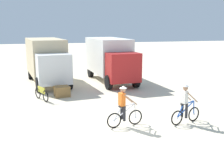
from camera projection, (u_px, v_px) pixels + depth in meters
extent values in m
plane|color=beige|center=(126.00, 128.00, 12.04)|extent=(120.00, 120.00, 0.00)
cube|color=#CCB78E|center=(45.00, 56.00, 21.51)|extent=(3.02, 5.45, 2.70)
cube|color=silver|center=(54.00, 69.00, 18.53)|extent=(2.37, 1.76, 2.00)
cube|color=black|center=(56.00, 65.00, 17.83)|extent=(2.02, 0.33, 0.80)
cylinder|color=black|center=(69.00, 82.00, 19.20)|extent=(0.44, 1.03, 1.00)
cylinder|color=black|center=(39.00, 85.00, 18.45)|extent=(0.44, 1.03, 1.00)
cylinder|color=black|center=(55.00, 72.00, 23.73)|extent=(0.44, 1.03, 1.00)
cylinder|color=black|center=(31.00, 73.00, 22.98)|extent=(0.44, 1.03, 1.00)
cube|color=white|center=(108.00, 55.00, 22.31)|extent=(2.74, 5.35, 2.70)
cube|color=#B21E1E|center=(123.00, 67.00, 19.26)|extent=(2.30, 1.64, 2.00)
cube|color=black|center=(127.00, 64.00, 18.54)|extent=(2.02, 0.22, 0.80)
cylinder|color=black|center=(136.00, 80.00, 19.88)|extent=(0.39, 1.02, 1.00)
cylinder|color=black|center=(109.00, 82.00, 19.24)|extent=(0.39, 1.02, 1.00)
cylinder|color=black|center=(113.00, 70.00, 24.51)|extent=(0.39, 1.02, 1.00)
cylinder|color=black|center=(90.00, 71.00, 23.86)|extent=(0.39, 1.02, 1.00)
torus|color=black|center=(135.00, 117.00, 12.40)|extent=(0.68, 0.18, 0.68)
cylinder|color=silver|center=(135.00, 117.00, 12.40)|extent=(0.09, 0.09, 0.08)
torus|color=black|center=(114.00, 120.00, 11.97)|extent=(0.68, 0.18, 0.68)
cylinder|color=silver|center=(114.00, 120.00, 11.97)|extent=(0.09, 0.09, 0.08)
cylinder|color=silver|center=(125.00, 112.00, 12.11)|extent=(1.02, 0.23, 0.68)
cylinder|color=silver|center=(128.00, 105.00, 12.12)|extent=(0.66, 0.16, 0.13)
cylinder|color=silver|center=(118.00, 114.00, 11.98)|extent=(0.39, 0.12, 0.59)
cylinder|color=silver|center=(135.00, 110.00, 12.33)|extent=(0.11, 0.07, 0.64)
cylinder|color=silver|center=(135.00, 103.00, 12.25)|extent=(0.13, 0.52, 0.04)
cube|color=black|center=(121.00, 106.00, 11.99)|extent=(0.26, 0.16, 0.06)
cube|color=orange|center=(122.00, 99.00, 11.94)|extent=(0.25, 0.35, 0.56)
sphere|color=#A87A5B|center=(123.00, 90.00, 11.88)|extent=(0.22, 0.22, 0.22)
cone|color=silver|center=(123.00, 87.00, 11.85)|extent=(0.32, 0.32, 0.10)
cylinder|color=#26262B|center=(122.00, 112.00, 12.20)|extent=(0.12, 0.12, 0.66)
cylinder|color=#26262B|center=(124.00, 114.00, 11.97)|extent=(0.12, 0.12, 0.66)
cylinder|color=#A87A5B|center=(127.00, 98.00, 12.24)|extent=(0.62, 0.20, 0.53)
cylinder|color=#A87A5B|center=(131.00, 100.00, 11.92)|extent=(0.63, 0.12, 0.53)
torus|color=black|center=(194.00, 114.00, 12.83)|extent=(0.67, 0.25, 0.68)
cylinder|color=silver|center=(194.00, 114.00, 12.83)|extent=(0.10, 0.10, 0.08)
torus|color=black|center=(177.00, 118.00, 12.30)|extent=(0.67, 0.25, 0.68)
cylinder|color=silver|center=(177.00, 118.00, 12.30)|extent=(0.10, 0.10, 0.08)
cylinder|color=blue|center=(186.00, 109.00, 12.49)|extent=(1.00, 0.33, 0.68)
cylinder|color=blue|center=(189.00, 103.00, 12.52)|extent=(0.65, 0.23, 0.13)
cylinder|color=blue|center=(180.00, 111.00, 12.33)|extent=(0.39, 0.16, 0.59)
cylinder|color=blue|center=(194.00, 108.00, 12.76)|extent=(0.11, 0.08, 0.64)
cylinder|color=silver|center=(194.00, 101.00, 12.68)|extent=(0.18, 0.51, 0.04)
cube|color=black|center=(183.00, 104.00, 12.36)|extent=(0.26, 0.18, 0.06)
cube|color=silver|center=(184.00, 97.00, 12.30)|extent=(0.28, 0.36, 0.56)
sphere|color=#A87A5B|center=(185.00, 88.00, 12.25)|extent=(0.22, 0.22, 0.22)
cone|color=silver|center=(186.00, 85.00, 12.22)|extent=(0.32, 0.32, 0.10)
cylinder|color=#26262B|center=(182.00, 109.00, 12.57)|extent=(0.12, 0.12, 0.66)
cylinder|color=#26262B|center=(186.00, 111.00, 12.35)|extent=(0.12, 0.12, 0.66)
cylinder|color=#A87A5B|center=(186.00, 96.00, 12.63)|extent=(0.61, 0.26, 0.53)
cylinder|color=#A87A5B|center=(192.00, 97.00, 12.33)|extent=(0.62, 0.18, 0.53)
torus|color=black|center=(45.00, 96.00, 16.07)|extent=(0.33, 0.65, 0.68)
torus|color=black|center=(38.00, 93.00, 16.88)|extent=(0.33, 0.65, 0.68)
cube|color=gold|center=(41.00, 90.00, 16.42)|extent=(0.39, 0.83, 0.36)
cylinder|color=silver|center=(45.00, 86.00, 15.99)|extent=(0.47, 0.23, 0.04)
cube|color=olive|center=(62.00, 91.00, 17.33)|extent=(0.99, 0.91, 0.65)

